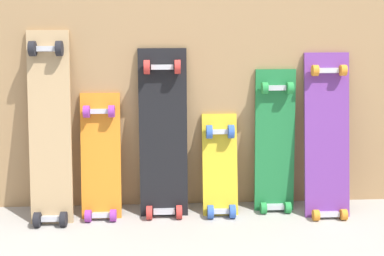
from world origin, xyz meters
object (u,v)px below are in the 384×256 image
object	(u,v)px
skateboard_green	(275,148)
skateboard_natural	(50,134)
skateboard_purple	(327,142)
skateboard_yellow	(220,171)
skateboard_orange	(101,163)
skateboard_black	(163,140)

from	to	relation	value
skateboard_green	skateboard_natural	bearing A→B (deg)	-177.35
skateboard_purple	skateboard_green	bearing A→B (deg)	168.71
skateboard_yellow	skateboard_purple	distance (m)	0.54
skateboard_yellow	skateboard_green	xyz separation A→B (m)	(0.28, 0.03, 0.11)
skateboard_natural	skateboard_green	size ratio (longest dim) A/B	1.24
skateboard_natural	skateboard_yellow	distance (m)	0.84
skateboard_green	skateboard_purple	size ratio (longest dim) A/B	0.90
skateboard_natural	skateboard_purple	distance (m)	1.34
skateboard_orange	skateboard_yellow	world-z (taller)	skateboard_orange
skateboard_orange	skateboard_green	xyz separation A→B (m)	(0.86, 0.03, 0.06)
skateboard_black	skateboard_purple	bearing A→B (deg)	-2.12
skateboard_natural	skateboard_orange	xyz separation A→B (m)	(0.23, 0.02, -0.15)
skateboard_orange	skateboard_natural	bearing A→B (deg)	-175.14
skateboard_black	skateboard_yellow	size ratio (longest dim) A/B	1.59
skateboard_natural	skateboard_purple	xyz separation A→B (m)	(1.34, 0.00, -0.06)
skateboard_natural	skateboard_orange	distance (m)	0.28
skateboard_natural	skateboard_purple	bearing A→B (deg)	0.06
skateboard_orange	skateboard_purple	bearing A→B (deg)	-0.94
skateboard_purple	skateboard_orange	bearing A→B (deg)	179.06
skateboard_natural	skateboard_black	xyz separation A→B (m)	(0.53, 0.03, -0.04)
skateboard_orange	skateboard_green	bearing A→B (deg)	2.06
skateboard_orange	skateboard_black	bearing A→B (deg)	2.13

